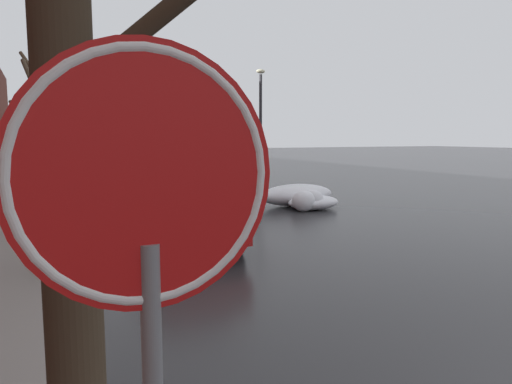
{
  "coord_description": "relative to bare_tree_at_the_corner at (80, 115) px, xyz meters",
  "views": [
    {
      "loc": [
        -4.6,
        -1.3,
        2.62
      ],
      "look_at": [
        0.79,
        10.31,
        1.1
      ],
      "focal_mm": 32.6,
      "sensor_mm": 36.0,
      "label": 1
    }
  ],
  "objects": [
    {
      "name": "snow_bank_along_right_kerb",
      "position": [
        0.2,
        21.35,
        -2.4
      ],
      "size": [
        1.79,
        1.12,
        0.71
      ],
      "color": "white",
      "rests_on": "ground"
    },
    {
      "name": "bare_tree_mid_block",
      "position": [
        -0.1,
        12.34,
        0.45
      ],
      "size": [
        0.74,
        2.93,
        5.94
      ],
      "color": "#4C3D2D",
      "rests_on": "ground"
    },
    {
      "name": "bare_tree_far_down_block",
      "position": [
        -0.11,
        22.27,
        0.65
      ],
      "size": [
        3.06,
        3.59,
        6.92
      ],
      "color": "#423323",
      "rests_on": "ground"
    },
    {
      "name": "pickup_truck_red_approaching_near_lane",
      "position": [
        2.82,
        8.19,
        -1.86
      ],
      "size": [
        2.19,
        5.31,
        1.76
      ],
      "color": "red",
      "rests_on": "ground"
    },
    {
      "name": "stop_sign_at_corner",
      "position": [
        0.05,
        -1.63,
        -0.5
      ],
      "size": [
        0.76,
        0.06,
        2.89
      ],
      "color": "slate",
      "rests_on": "ground"
    },
    {
      "name": "snow_bank_mid_block_left",
      "position": [
        0.0,
        23.54,
        -2.49
      ],
      "size": [
        2.5,
        1.12,
        0.54
      ],
      "color": "white",
      "rests_on": "ground"
    },
    {
      "name": "bare_tree_second_along_sidewalk",
      "position": [
        -0.05,
        6.29,
        0.84
      ],
      "size": [
        1.48,
        3.29,
        7.03
      ],
      "color": "#423323",
      "rests_on": "ground"
    },
    {
      "name": "left_sidewalk_slab",
      "position": [
        -1.61,
        16.38,
        -2.68
      ],
      "size": [
        2.79,
        80.0,
        0.13
      ],
      "primitive_type": "cube",
      "color": "gray",
      "rests_on": "ground"
    },
    {
      "name": "suv_maroon_parked_kerbside_mid",
      "position": [
        6.26,
        20.9,
        -1.75
      ],
      "size": [
        2.28,
        4.86,
        1.82
      ],
      "color": "maroon",
      "rests_on": "ground"
    },
    {
      "name": "sedan_white_parked_kerbside_close",
      "position": [
        5.86,
        13.88,
        -1.99
      ],
      "size": [
        2.17,
        4.07,
        1.42
      ],
      "color": "silver",
      "rests_on": "ground"
    },
    {
      "name": "street_lamp_post",
      "position": [
        9.37,
        17.22,
        0.5
      ],
      "size": [
        0.44,
        0.24,
        5.78
      ],
      "color": "#28282D",
      "rests_on": "ground"
    },
    {
      "name": "snow_bank_along_left_kerb",
      "position": [
        8.65,
        12.43,
        -2.34
      ],
      "size": [
        3.05,
        1.35,
        0.83
      ],
      "color": "white",
      "rests_on": "ground"
    },
    {
      "name": "bare_tree_at_the_corner",
      "position": [
        0.0,
        0.0,
        0.0
      ],
      "size": [
        2.08,
        2.28,
        5.72
      ],
      "color": "#382B1E",
      "rests_on": "ground"
    },
    {
      "name": "sedan_black_parked_far_down_block",
      "position": [
        5.89,
        28.01,
        -1.99
      ],
      "size": [
        2.18,
        4.02,
        1.42
      ],
      "color": "black",
      "rests_on": "ground"
    },
    {
      "name": "snow_bank_near_corner_right",
      "position": [
        8.54,
        11.25,
        -2.44
      ],
      "size": [
        1.98,
        1.24,
        0.74
      ],
      "color": "white",
      "rests_on": "ground"
    }
  ]
}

